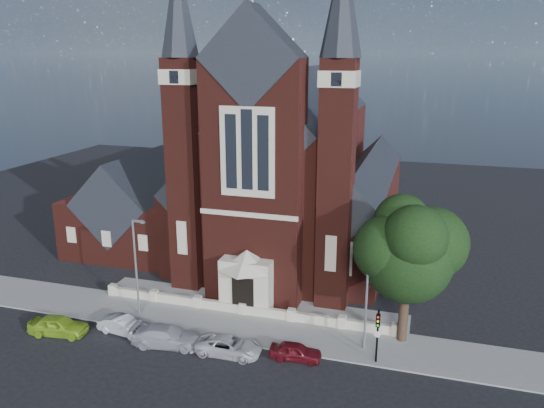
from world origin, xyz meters
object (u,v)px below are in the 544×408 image
at_px(street_tree, 409,254).
at_px(street_lamp_right, 368,291).
at_px(church, 295,173).
at_px(car_lime_van, 58,325).
at_px(traffic_signal, 378,330).
at_px(parish_hall, 138,211).
at_px(car_white_suv, 229,346).
at_px(street_lamp_left, 137,262).
at_px(car_silver_b, 167,336).
at_px(car_dark_red, 296,352).
at_px(car_silver_a, 123,325).

height_order(street_tree, street_lamp_right, street_tree).
xyz_separation_m(church, car_lime_van, (-12.18, -23.41, -7.44)).
bearing_deg(car_lime_van, church, -35.50).
bearing_deg(traffic_signal, street_tree, 64.05).
height_order(parish_hall, traffic_signal, parish_hall).
bearing_deg(church, car_white_suv, -87.37).
xyz_separation_m(street_lamp_left, car_lime_van, (-4.27, -4.46, -3.85)).
height_order(street_lamp_right, car_silver_b, street_lamp_right).
distance_m(car_lime_van, car_dark_red, 17.92).
xyz_separation_m(car_silver_b, car_white_suv, (4.71, 0.20, -0.09)).
distance_m(street_tree, street_lamp_right, 3.84).
bearing_deg(church, street_lamp_right, -61.96).
bearing_deg(car_dark_red, parish_hall, 47.82).
relative_size(traffic_signal, car_dark_red, 1.11).
relative_size(church, car_lime_van, 7.94).
relative_size(street_lamp_right, car_white_suv, 1.75).
height_order(street_lamp_left, car_silver_b, street_lamp_left).
bearing_deg(church, car_lime_van, -117.48).
bearing_deg(car_silver_b, church, -17.44).
xyz_separation_m(parish_hall, car_silver_a, (8.38, -16.91, -3.36)).
xyz_separation_m(street_lamp_right, car_dark_red, (-4.44, -2.63, -3.99)).
distance_m(parish_hall, street_tree, 31.27).
relative_size(car_lime_van, car_silver_b, 0.87).
bearing_deg(car_silver_b, parish_hall, 26.95).
bearing_deg(parish_hall, car_dark_red, -37.53).
xyz_separation_m(car_lime_van, car_silver_a, (4.55, 1.55, -0.10)).
bearing_deg(car_white_suv, traffic_signal, -81.18).
xyz_separation_m(street_tree, car_dark_red, (-6.95, -4.34, -6.35)).
bearing_deg(street_tree, parish_hall, 156.74).
height_order(church, car_silver_b, church).
distance_m(parish_hall, car_silver_b, 21.68).
xyz_separation_m(traffic_signal, car_silver_b, (-14.69, -1.96, -1.85)).
distance_m(parish_hall, car_lime_van, 19.14).
bearing_deg(parish_hall, car_silver_a, -63.65).
bearing_deg(car_white_suv, car_dark_red, -82.50).
bearing_deg(car_white_suv, car_lime_van, 93.71).
relative_size(traffic_signal, car_white_suv, 0.86).
bearing_deg(street_lamp_left, traffic_signal, -4.76).
bearing_deg(car_dark_red, car_silver_a, 86.57).
bearing_deg(car_dark_red, street_tree, -62.68).
relative_size(street_lamp_right, car_silver_a, 2.04).
distance_m(street_lamp_right, car_white_suv, 10.44).
xyz_separation_m(street_lamp_left, car_dark_red, (13.56, -2.63, -3.99)).
bearing_deg(traffic_signal, car_lime_van, -172.89).
bearing_deg(church, parish_hall, -162.84).
bearing_deg(street_tree, street_lamp_left, -175.24).
relative_size(street_lamp_left, car_lime_van, 1.84).
bearing_deg(traffic_signal, street_lamp_left, 175.24).
relative_size(street_tree, traffic_signal, 2.67).
height_order(street_lamp_left, car_dark_red, street_lamp_left).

